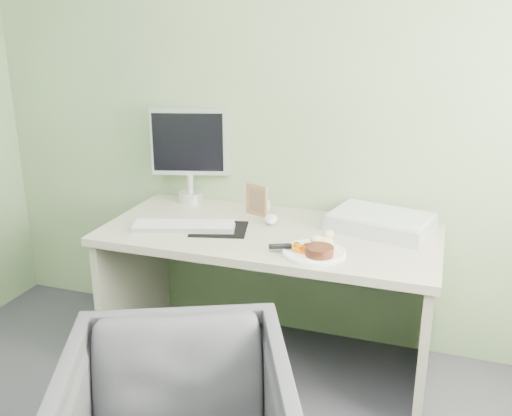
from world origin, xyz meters
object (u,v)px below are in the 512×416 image
(desk, at_px, (269,266))
(plate, at_px, (314,253))
(scanner, at_px, (380,223))
(monitor, at_px, (190,150))

(desk, bearing_deg, plate, -38.31)
(desk, xyz_separation_m, scanner, (0.50, 0.18, 0.22))
(plate, height_order, scanner, scanner)
(scanner, bearing_deg, desk, -146.83)
(plate, xyz_separation_m, scanner, (0.23, 0.39, 0.03))
(desk, height_order, plate, plate)
(desk, relative_size, plate, 5.82)
(plate, bearing_deg, monitor, 147.30)
(desk, xyz_separation_m, monitor, (-0.55, 0.31, 0.47))
(desk, height_order, scanner, scanner)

